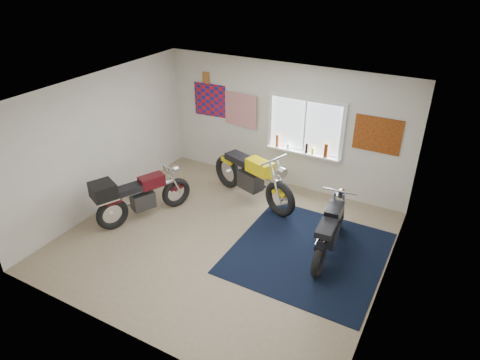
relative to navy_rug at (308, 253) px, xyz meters
The scene contains 10 objects.
ground 1.52m from the navy_rug, 165.61° to the right, with size 5.50×5.50×0.00m, color #9E896B.
room_shell 2.23m from the navy_rug, 165.61° to the right, with size 5.50×5.50×5.50m.
navy_rug is the anchor object (origin of this frame).
window_assembly 2.68m from the navy_rug, 114.87° to the left, with size 1.66×0.17×1.26m.
oil_bottles 2.43m from the navy_rug, 113.71° to the left, with size 1.16×0.09×0.30m.
flag_display 4.51m from the navy_rug, 148.03° to the left, with size 1.60×0.10×1.17m.
triumph_poster 2.65m from the navy_rug, 77.12° to the left, with size 0.90×0.03×0.70m, color #A54C14.
yellow_triumph 2.09m from the navy_rug, 146.26° to the left, with size 2.23×0.97×1.16m.
black_chrome_bike 0.54m from the navy_rug, 34.60° to the left, with size 0.59×1.92×0.98m.
maroon_tourer 3.38m from the navy_rug, 169.92° to the right, with size 1.09×1.90×1.01m.
Camera 1 is at (3.27, -5.41, 4.69)m, focal length 32.00 mm.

